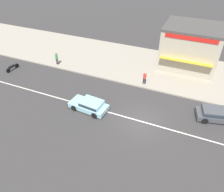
% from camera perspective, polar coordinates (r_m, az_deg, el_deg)
% --- Properties ---
extents(ground_plane, '(160.00, 160.00, 0.00)m').
position_cam_1_polar(ground_plane, '(20.49, 7.38, -6.53)').
color(ground_plane, '#383535').
extents(lane_centre_stripe, '(50.40, 0.14, 0.01)m').
position_cam_1_polar(lane_centre_stripe, '(20.49, 7.38, -6.52)').
color(lane_centre_stripe, silver).
rests_on(lane_centre_stripe, ground).
extents(kerb_strip, '(68.00, 10.00, 0.15)m').
position_cam_1_polar(kerb_strip, '(28.63, 13.44, 6.80)').
color(kerb_strip, '#9E9384').
rests_on(kerb_strip, ground).
extents(hatchback_dark_grey_1, '(4.02, 2.47, 1.10)m').
position_cam_1_polar(hatchback_dark_grey_1, '(22.33, 25.43, -4.25)').
color(hatchback_dark_grey_1, '#47494F').
rests_on(hatchback_dark_grey_1, ground).
extents(hatchback_pale_blue_2, '(4.00, 2.08, 1.10)m').
position_cam_1_polar(hatchback_pale_blue_2, '(21.29, -5.88, -2.32)').
color(hatchback_pale_blue_2, '#93C6D6').
rests_on(hatchback_pale_blue_2, ground).
extents(motorcycle_1, '(0.56, 1.97, 0.80)m').
position_cam_1_polar(motorcycle_1, '(30.37, -24.57, 6.90)').
color(motorcycle_1, black).
rests_on(motorcycle_1, ground).
extents(pedestrian_near_clock, '(0.34, 0.34, 1.54)m').
position_cam_1_polar(pedestrian_near_clock, '(24.73, 8.55, 4.91)').
color(pedestrian_near_clock, '#232838').
rests_on(pedestrian_near_clock, kerb_strip).
extents(pedestrian_mid_kerb, '(0.34, 0.34, 1.60)m').
position_cam_1_polar(pedestrian_mid_kerb, '(29.32, -14.26, 9.66)').
color(pedestrian_mid_kerb, '#333338').
rests_on(pedestrian_mid_kerb, kerb_strip).
extents(shopfront_corner_warung, '(6.76, 6.41, 5.19)m').
position_cam_1_polar(shopfront_corner_warung, '(29.15, 19.75, 12.11)').
color(shopfront_corner_warung, '#B2A893').
rests_on(shopfront_corner_warung, kerb_strip).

